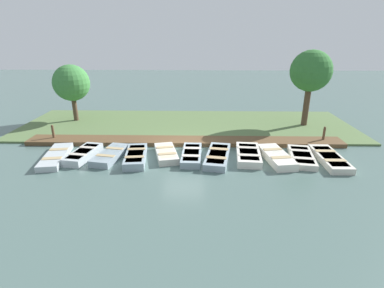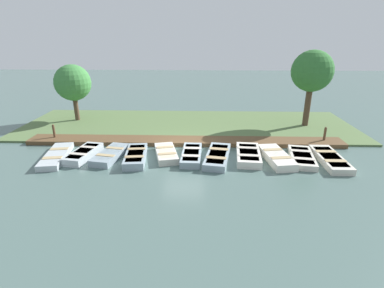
{
  "view_description": "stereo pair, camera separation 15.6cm",
  "coord_description": "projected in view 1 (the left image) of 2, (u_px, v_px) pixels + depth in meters",
  "views": [
    {
      "loc": [
        16.26,
        0.85,
        6.5
      ],
      "look_at": [
        0.61,
        0.5,
        0.65
      ],
      "focal_mm": 28.0,
      "sensor_mm": 36.0,
      "label": 1
    },
    {
      "loc": [
        16.26,
        1.01,
        6.5
      ],
      "look_at": [
        0.61,
        0.5,
        0.65
      ],
      "focal_mm": 28.0,
      "sensor_mm": 36.0,
      "label": 2
    }
  ],
  "objects": [
    {
      "name": "rowboat_7",
      "position": [
        248.0,
        155.0,
        16.42
      ],
      "size": [
        3.05,
        1.51,
        0.42
      ],
      "rotation": [
        0.0,
        0.0,
        -0.09
      ],
      "color": "silver",
      "rests_on": "ground_plane"
    },
    {
      "name": "rowboat_1",
      "position": [
        83.0,
        154.0,
        16.48
      ],
      "size": [
        2.89,
        1.44,
        0.43
      ],
      "rotation": [
        0.0,
        0.0,
        -0.16
      ],
      "color": "#B2BCC1",
      "rests_on": "ground_plane"
    },
    {
      "name": "rowboat_6",
      "position": [
        218.0,
        156.0,
        16.27
      ],
      "size": [
        3.49,
        1.69,
        0.38
      ],
      "rotation": [
        0.0,
        0.0,
        -0.17
      ],
      "color": "#8C9EA8",
      "rests_on": "ground_plane"
    },
    {
      "name": "rowboat_4",
      "position": [
        166.0,
        153.0,
        16.64
      ],
      "size": [
        2.82,
        1.64,
        0.38
      ],
      "rotation": [
        0.0,
        0.0,
        0.23
      ],
      "color": "beige",
      "rests_on": "ground_plane"
    },
    {
      "name": "rowboat_3",
      "position": [
        136.0,
        156.0,
        16.18
      ],
      "size": [
        3.08,
        1.37,
        0.44
      ],
      "rotation": [
        0.0,
        0.0,
        0.1
      ],
      "color": "#8C9EA8",
      "rests_on": "ground_plane"
    },
    {
      "name": "rowboat_2",
      "position": [
        110.0,
        155.0,
        16.44
      ],
      "size": [
        3.02,
        1.61,
        0.39
      ],
      "rotation": [
        0.0,
        0.0,
        -0.19
      ],
      "color": "#8C9EA8",
      "rests_on": "ground_plane"
    },
    {
      "name": "mooring_post_far",
      "position": [
        324.0,
        135.0,
        18.51
      ],
      "size": [
        0.15,
        0.15,
        1.09
      ],
      "color": "brown",
      "rests_on": "ground_plane"
    },
    {
      "name": "shore_bank",
      "position": [
        187.0,
        125.0,
        22.19
      ],
      "size": [
        8.0,
        24.0,
        0.12
      ],
      "color": "#567042",
      "rests_on": "ground_plane"
    },
    {
      "name": "ground_plane",
      "position": [
        184.0,
        151.0,
        17.52
      ],
      "size": [
        80.0,
        80.0,
        0.0
      ],
      "primitive_type": "plane",
      "color": "#4C6660"
    },
    {
      "name": "park_tree_far_left",
      "position": [
        71.0,
        83.0,
        22.22
      ],
      "size": [
        2.68,
        2.68,
        4.33
      ],
      "color": "#4C3828",
      "rests_on": "ground_plane"
    },
    {
      "name": "rowboat_9",
      "position": [
        302.0,
        157.0,
        16.25
      ],
      "size": [
        3.12,
        1.65,
        0.33
      ],
      "rotation": [
        0.0,
        0.0,
        -0.16
      ],
      "color": "beige",
      "rests_on": "ground_plane"
    },
    {
      "name": "rowboat_5",
      "position": [
        192.0,
        155.0,
        16.43
      ],
      "size": [
        3.0,
        1.12,
        0.39
      ],
      "rotation": [
        0.0,
        0.0,
        -0.03
      ],
      "color": "#8C9EA8",
      "rests_on": "ground_plane"
    },
    {
      "name": "rowboat_8",
      "position": [
        276.0,
        157.0,
        16.13
      ],
      "size": [
        3.18,
        1.57,
        0.43
      ],
      "rotation": [
        0.0,
        0.0,
        0.15
      ],
      "color": "silver",
      "rests_on": "ground_plane"
    },
    {
      "name": "mooring_post_near",
      "position": [
        53.0,
        133.0,
        18.86
      ],
      "size": [
        0.15,
        0.15,
        1.09
      ],
      "color": "brown",
      "rests_on": "ground_plane"
    },
    {
      "name": "park_tree_left",
      "position": [
        311.0,
        72.0,
        20.7
      ],
      "size": [
        2.85,
        2.85,
        5.44
      ],
      "color": "#4C3828",
      "rests_on": "ground_plane"
    },
    {
      "name": "rowboat_0",
      "position": [
        56.0,
        156.0,
        16.32
      ],
      "size": [
        3.56,
        1.59,
        0.33
      ],
      "rotation": [
        0.0,
        0.0,
        0.16
      ],
      "color": "#B2BCC1",
      "rests_on": "ground_plane"
    },
    {
      "name": "rowboat_10",
      "position": [
        330.0,
        158.0,
        16.02
      ],
      "size": [
        3.42,
        1.18,
        0.36
      ],
      "rotation": [
        0.0,
        0.0,
        -0.0
      ],
      "color": "beige",
      "rests_on": "ground_plane"
    },
    {
      "name": "dock_walkway",
      "position": [
        185.0,
        141.0,
        18.71
      ],
      "size": [
        1.44,
        19.52,
        0.25
      ],
      "color": "brown",
      "rests_on": "ground_plane"
    }
  ]
}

